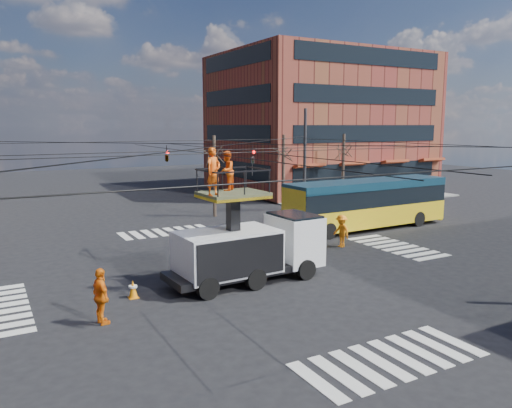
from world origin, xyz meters
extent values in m
plane|color=black|center=(0.00, 0.00, 0.00)|extent=(120.00, 120.00, 0.00)
cube|color=slate|center=(21.00, 21.00, 0.06)|extent=(18.00, 18.00, 0.12)
cube|color=maroon|center=(22.00, 24.00, 7.00)|extent=(20.00, 16.00, 14.00)
cube|color=black|center=(22.00, 16.00, 2.45)|extent=(17.00, 0.12, 1.58)
cube|color=black|center=(12.00, 24.00, 2.45)|extent=(0.12, 13.60, 1.58)
cube|color=black|center=(22.00, 16.00, 5.95)|extent=(17.00, 0.12, 1.57)
cube|color=black|center=(12.00, 24.00, 5.95)|extent=(0.12, 13.60, 1.57)
cube|color=black|center=(22.00, 16.00, 9.45)|extent=(17.00, 0.12, 1.57)
cube|color=black|center=(12.00, 24.00, 9.45)|extent=(0.12, 13.60, 1.57)
cube|color=black|center=(22.00, 16.00, 12.95)|extent=(17.00, 0.12, 1.57)
cube|color=black|center=(12.00, 24.00, 12.95)|extent=(0.12, 13.60, 1.57)
cylinder|color=#2D2D30|center=(12.00, 12.00, 4.00)|extent=(0.24, 0.24, 8.00)
cylinder|color=black|center=(0.00, 12.00, 5.70)|extent=(24.00, 0.03, 0.03)
cylinder|color=black|center=(0.00, -12.00, 5.70)|extent=(24.00, 0.03, 0.03)
cylinder|color=black|center=(12.00, 0.00, 5.70)|extent=(0.03, 24.00, 0.03)
cylinder|color=black|center=(0.00, 0.00, 5.90)|extent=(24.02, 24.02, 0.03)
cylinder|color=black|center=(0.00, 0.00, 5.90)|extent=(24.02, 24.02, 0.03)
cylinder|color=black|center=(0.00, -1.20, 5.60)|extent=(24.00, 0.03, 0.03)
cylinder|color=black|center=(0.00, 1.20, 5.60)|extent=(24.00, 0.03, 0.03)
cylinder|color=black|center=(-1.20, 0.00, 5.50)|extent=(0.03, 24.00, 0.03)
cylinder|color=black|center=(1.20, 0.00, 5.50)|extent=(0.03, 24.00, 0.03)
imported|color=black|center=(2.50, 3.00, 5.10)|extent=(0.16, 0.20, 1.00)
imported|color=black|center=(-1.50, 5.00, 5.35)|extent=(0.26, 1.24, 0.50)
cylinder|color=#382B21|center=(5.00, 13.50, 3.00)|extent=(0.24, 0.24, 6.00)
cylinder|color=#382B21|center=(11.00, 13.50, 3.00)|extent=(0.24, 0.24, 6.00)
cylinder|color=#382B21|center=(17.00, 13.50, 3.00)|extent=(0.24, 0.24, 6.00)
cube|color=black|center=(-0.27, -1.46, 0.55)|extent=(7.10, 2.55, 0.30)
cube|color=silver|center=(2.33, -1.33, 1.55)|extent=(1.92, 2.49, 2.20)
cube|color=black|center=(2.33, -1.33, 2.35)|extent=(1.71, 2.38, 0.80)
cube|color=silver|center=(-1.17, -1.50, 1.45)|extent=(4.32, 2.71, 1.80)
cylinder|color=black|center=(2.19, -2.49, 0.45)|extent=(0.92, 0.39, 0.90)
cylinder|color=black|center=(2.07, -0.19, 0.45)|extent=(0.92, 0.39, 0.90)
cylinder|color=black|center=(-0.41, -2.62, 0.45)|extent=(0.92, 0.39, 0.90)
cylinder|color=black|center=(-0.52, -0.32, 0.45)|extent=(0.92, 0.39, 0.90)
cylinder|color=black|center=(-2.61, -2.73, 0.45)|extent=(0.92, 0.39, 0.90)
cylinder|color=black|center=(-2.72, -0.43, 0.45)|extent=(0.92, 0.39, 0.90)
cube|color=black|center=(-0.87, -1.49, 2.66)|extent=(0.47, 0.47, 2.52)
cube|color=#3F4529|center=(-0.87, -1.49, 3.92)|extent=(2.70, 2.23, 0.12)
cube|color=yellow|center=(-0.87, -1.49, 3.80)|extent=(2.70, 2.23, 0.12)
imported|color=#FF5C10|center=(-1.99, -2.03, 4.93)|extent=(0.82, 0.69, 1.91)
imported|color=#FF5C10|center=(-0.88, -0.92, 4.83)|extent=(1.03, 1.04, 1.69)
cube|color=gold|center=(11.94, 4.62, 0.95)|extent=(11.86, 2.93, 1.30)
cube|color=black|center=(11.94, 4.62, 2.15)|extent=(11.86, 2.87, 1.10)
cube|color=#0D2A3A|center=(11.94, 4.62, 2.95)|extent=(11.86, 2.93, 0.50)
cube|color=gold|center=(6.15, 4.46, 1.60)|extent=(0.32, 2.48, 2.80)
cube|color=gold|center=(17.73, 4.78, 1.60)|extent=(0.32, 2.48, 2.80)
cube|color=black|center=(6.10, 4.46, 0.45)|extent=(0.22, 2.60, 0.30)
cube|color=gold|center=(6.25, 4.46, 2.85)|extent=(0.14, 1.60, 0.35)
cylinder|color=black|center=(7.85, 3.33, 0.50)|extent=(1.01, 0.33, 1.00)
cylinder|color=black|center=(7.78, 5.69, 0.50)|extent=(1.01, 0.33, 1.00)
cylinder|color=black|center=(15.51, 3.54, 0.50)|extent=(1.01, 0.33, 1.00)
cylinder|color=black|center=(15.44, 5.90, 0.50)|extent=(1.01, 0.33, 1.00)
cone|color=orange|center=(-5.14, -1.18, 0.36)|extent=(0.36, 0.36, 0.72)
imported|color=orange|center=(-6.77, -3.26, 0.99)|extent=(0.67, 1.22, 1.97)
imported|color=orange|center=(7.31, 1.47, 0.91)|extent=(0.71, 1.19, 1.82)
camera|label=1|loc=(-10.00, -20.04, 6.76)|focal=35.00mm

